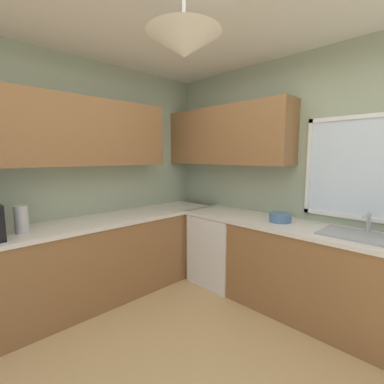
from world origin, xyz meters
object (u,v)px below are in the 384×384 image
object	(u,v)px
sink_assembly	(363,236)
bowl	(280,218)
dishwasher	(221,249)
kettle	(21,219)

from	to	relation	value
sink_assembly	bowl	distance (m)	0.75
dishwasher	kettle	distance (m)	2.15
sink_assembly	bowl	xyz separation A→B (m)	(-0.75, -0.01, 0.03)
kettle	bowl	distance (m)	2.44
kettle	sink_assembly	distance (m)	2.93
kettle	bowl	xyz separation A→B (m)	(1.39, 2.00, -0.08)
kettle	bowl	size ratio (longest dim) A/B	1.11
kettle	bowl	bearing A→B (deg)	55.26
bowl	kettle	bearing A→B (deg)	-124.74
dishwasher	kettle	bearing A→B (deg)	-107.98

